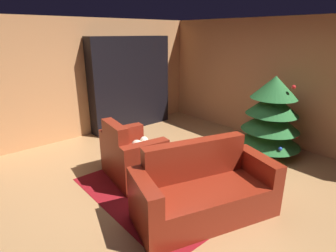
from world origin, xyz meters
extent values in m
plane|color=#AF7F4E|center=(0.00, 0.00, 0.00)|extent=(6.96, 6.96, 0.00)
cube|color=tan|center=(0.00, 2.74, 1.25)|extent=(5.92, 0.06, 2.51)
cube|color=tan|center=(-2.93, 0.00, 1.25)|extent=(0.06, 5.54, 2.51)
cube|color=maroon|center=(-0.02, -0.24, 0.00)|extent=(2.29, 1.93, 0.01)
cube|color=black|center=(-2.55, 0.96, 1.07)|extent=(0.03, 2.02, 2.13)
cube|color=black|center=(-2.71, 1.96, 1.07)|extent=(0.35, 0.02, 2.13)
cube|color=black|center=(-2.71, -0.04, 1.07)|extent=(0.35, 0.03, 2.13)
cube|color=black|center=(-2.71, 0.96, 0.01)|extent=(0.32, 1.97, 0.03)
cube|color=black|center=(-2.71, 0.96, 0.43)|extent=(0.32, 1.97, 0.03)
cube|color=black|center=(-2.71, 0.96, 0.86)|extent=(0.32, 1.97, 0.02)
cube|color=black|center=(-2.71, 0.96, 1.28)|extent=(0.32, 1.97, 0.02)
cube|color=black|center=(-2.71, 0.96, 1.70)|extent=(0.32, 1.97, 0.02)
cube|color=black|center=(-2.71, 0.96, 2.12)|extent=(0.32, 1.97, 0.03)
cube|color=black|center=(-2.84, 0.96, 0.78)|extent=(0.05, 1.08, 0.67)
cube|color=black|center=(-2.81, 0.96, 0.78)|extent=(0.03, 1.11, 0.70)
cube|color=#92538E|center=(-2.75, 1.88, 0.19)|extent=(0.25, 0.04, 0.34)
cube|color=#14807D|center=(-2.75, 1.83, 0.15)|extent=(0.24, 0.04, 0.24)
cube|color=orange|center=(-2.75, 1.79, 0.19)|extent=(0.23, 0.04, 0.32)
cube|color=teal|center=(-2.79, 1.74, 0.15)|extent=(0.16, 0.04, 0.25)
cube|color=brown|center=(-2.77, 1.69, 0.21)|extent=(0.21, 0.04, 0.36)
cube|color=#9A538D|center=(-2.77, 1.65, 0.14)|extent=(0.20, 0.03, 0.23)
cube|color=#BA9EA2|center=(-2.75, 1.91, 1.42)|extent=(0.25, 0.04, 0.26)
cube|color=#A99D88|center=(-2.78, 1.87, 1.40)|extent=(0.18, 0.04, 0.22)
cube|color=#523A1F|center=(-2.74, 1.82, 1.47)|extent=(0.26, 0.05, 0.36)
cube|color=#A3AAA3|center=(-2.74, 1.77, 1.45)|extent=(0.26, 0.03, 0.32)
cube|color=brown|center=(-2.79, 1.72, 1.46)|extent=(0.16, 0.04, 0.34)
cube|color=purple|center=(-2.76, 1.67, 1.43)|extent=(0.22, 0.05, 0.27)
cube|color=tan|center=(-2.75, 1.63, 1.43)|extent=(0.24, 0.03, 0.27)
cube|color=gold|center=(-2.79, 1.59, 1.47)|extent=(0.16, 0.04, 0.35)
cube|color=#B6A98B|center=(-2.76, 1.55, 1.45)|extent=(0.23, 0.03, 0.32)
cube|color=#295681|center=(-2.78, 1.91, 1.84)|extent=(0.19, 0.04, 0.25)
cube|color=gold|center=(-2.77, 1.87, 1.85)|extent=(0.21, 0.04, 0.28)
cube|color=#234F8A|center=(-2.79, 1.81, 1.87)|extent=(0.16, 0.05, 0.31)
cube|color=#B99990|center=(-2.76, 1.76, 1.89)|extent=(0.21, 0.05, 0.36)
cube|color=#ADA095|center=(-2.76, 1.71, 1.85)|extent=(0.23, 0.05, 0.28)
cube|color=maroon|center=(-0.62, -0.41, 0.22)|extent=(0.74, 0.81, 0.44)
cube|color=maroon|center=(-0.66, -0.69, 0.69)|extent=(0.66, 0.25, 0.52)
cube|color=maroon|center=(-0.21, -0.47, 0.36)|extent=(0.28, 0.74, 0.72)
cube|color=maroon|center=(-1.02, -0.35, 0.36)|extent=(0.28, 0.74, 0.72)
ellipsoid|color=beige|center=(-0.57, -0.35, 0.53)|extent=(0.30, 0.22, 0.18)
sphere|color=beige|center=(-0.59, -0.22, 0.58)|extent=(0.13, 0.13, 0.13)
cube|color=maroon|center=(0.81, -0.31, 0.21)|extent=(1.15, 1.57, 0.42)
cube|color=maroon|center=(0.53, -0.22, 0.67)|extent=(0.58, 1.39, 0.50)
cube|color=maroon|center=(0.57, -1.06, 0.35)|extent=(0.78, 0.40, 0.69)
cube|color=maroon|center=(1.05, 0.45, 0.35)|extent=(0.78, 0.40, 0.69)
cylinder|color=black|center=(0.14, -0.12, 0.21)|extent=(0.04, 0.04, 0.41)
cylinder|color=black|center=(-0.16, 0.08, 0.21)|extent=(0.04, 0.04, 0.41)
cylinder|color=black|center=(-0.16, -0.28, 0.21)|extent=(0.04, 0.04, 0.41)
cylinder|color=silver|center=(-0.06, -0.10, 0.42)|extent=(0.75, 0.75, 0.02)
cube|color=gray|center=(-0.05, -0.11, 0.44)|extent=(0.22, 0.17, 0.03)
cube|color=#D5C846|center=(-0.07, -0.13, 0.47)|extent=(0.15, 0.14, 0.03)
cube|color=gray|center=(-0.06, -0.11, 0.50)|extent=(0.23, 0.17, 0.02)
cube|color=#D7CB4D|center=(-0.05, -0.11, 0.52)|extent=(0.21, 0.17, 0.02)
cube|color=#384E93|center=(-0.07, -0.12, 0.54)|extent=(0.20, 0.17, 0.03)
cube|color=#26548F|center=(-0.06, -0.11, 0.57)|extent=(0.15, 0.16, 0.03)
cylinder|color=navy|center=(0.11, 0.02, 0.52)|extent=(0.06, 0.06, 0.17)
cylinder|color=navy|center=(0.11, 0.02, 0.63)|extent=(0.03, 0.03, 0.06)
cylinder|color=brown|center=(0.31, 2.04, 0.09)|extent=(0.08, 0.08, 0.18)
cone|color=#27662E|center=(0.31, 2.04, 0.38)|extent=(1.16, 1.16, 0.40)
cone|color=#27662E|center=(0.31, 2.04, 0.68)|extent=(1.05, 1.05, 0.40)
cone|color=#27662E|center=(0.31, 2.04, 0.98)|extent=(0.94, 0.94, 0.40)
cone|color=#27662E|center=(0.31, 2.04, 1.28)|extent=(0.83, 0.83, 0.40)
sphere|color=red|center=(0.64, 2.03, 1.33)|extent=(0.07, 0.07, 0.07)
sphere|color=blue|center=(0.70, 1.76, 0.29)|extent=(0.07, 0.07, 0.07)
sphere|color=red|center=(0.76, 2.18, 0.43)|extent=(0.07, 0.07, 0.07)
sphere|color=red|center=(-0.02, 2.30, 0.59)|extent=(0.07, 0.07, 0.07)
camera|label=1|loc=(2.70, -2.56, 2.21)|focal=29.14mm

